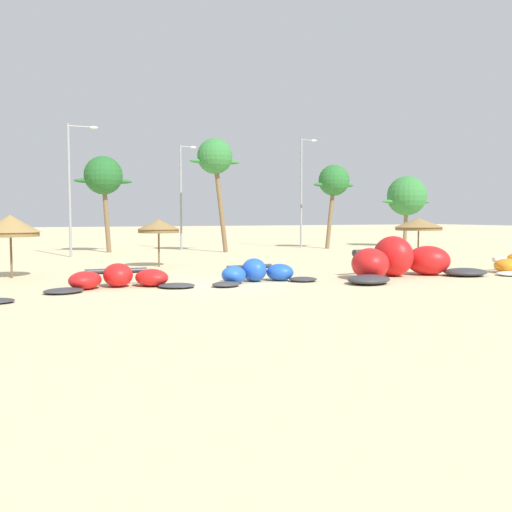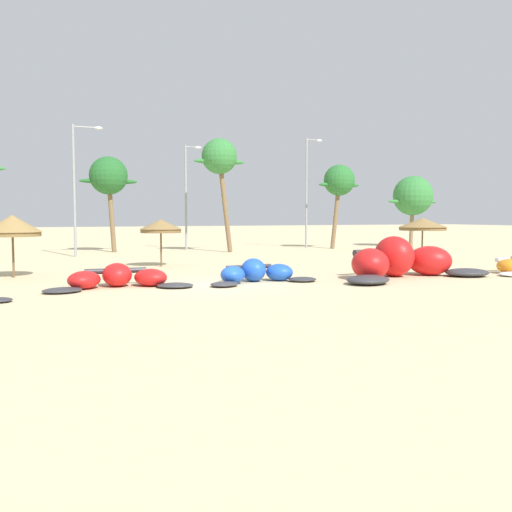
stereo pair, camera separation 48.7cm
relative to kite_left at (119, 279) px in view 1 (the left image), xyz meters
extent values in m
plane|color=beige|center=(3.57, -0.90, -0.37)|extent=(260.00, 260.00, 0.00)
ellipsoid|color=#333338|center=(-2.16, -0.76, -0.27)|extent=(1.75, 1.55, 0.19)
ellipsoid|color=red|center=(-1.29, 0.05, -0.01)|extent=(1.83, 1.88, 0.70)
ellipsoid|color=red|center=(0.02, 0.31, 0.11)|extent=(1.25, 1.53, 0.95)
ellipsoid|color=red|center=(1.29, -0.08, -0.01)|extent=(1.77, 1.87, 0.70)
ellipsoid|color=#333338|center=(2.07, -0.99, -0.27)|extent=(1.81, 1.65, 0.19)
cylinder|color=#333338|center=(0.04, 0.82, 0.22)|extent=(2.49, 0.36, 0.23)
cube|color=#333338|center=(0.01, 0.16, 0.11)|extent=(0.93, 0.57, 0.04)
ellipsoid|color=#333338|center=(3.98, -1.45, -0.26)|extent=(1.54, 1.44, 0.20)
ellipsoid|color=blue|center=(4.64, -0.64, 0.01)|extent=(1.51, 1.58, 0.75)
ellipsoid|color=blue|center=(5.74, -0.27, 0.14)|extent=(1.12, 1.31, 1.01)
ellipsoid|color=blue|center=(6.89, -0.46, 0.01)|extent=(1.57, 1.60, 0.75)
ellipsoid|color=#333338|center=(7.67, -1.16, -0.26)|extent=(1.46, 1.32, 0.20)
cylinder|color=#333338|center=(5.71, 0.16, 0.24)|extent=(2.18, 0.36, 0.20)
cube|color=#333338|center=(5.75, -0.39, 0.14)|extent=(0.82, 0.50, 0.04)
ellipsoid|color=#333338|center=(9.78, -3.01, -0.18)|extent=(2.60, 2.41, 0.38)
ellipsoid|color=red|center=(10.81, -1.67, 0.34)|extent=(2.46, 2.62, 1.41)
ellipsoid|color=red|center=(12.59, -1.00, 0.58)|extent=(1.89, 2.24, 1.90)
ellipsoid|color=red|center=(14.47, -1.26, 0.34)|extent=(2.62, 2.66, 1.41)
ellipsoid|color=#333338|center=(15.78, -2.35, -0.18)|extent=(2.41, 2.11, 0.38)
cylinder|color=#333338|center=(12.51, -0.28, 0.75)|extent=(3.54, 0.71, 0.32)
cube|color=#333338|center=(12.61, -1.21, 0.58)|extent=(1.36, 0.88, 0.04)
ellipsoid|color=white|center=(17.88, -3.09, -0.27)|extent=(1.84, 1.71, 0.20)
ellipsoid|color=orange|center=(18.72, -2.15, 0.00)|extent=(1.84, 1.92, 0.72)
cylinder|color=white|center=(20.04, -1.23, 0.24)|extent=(2.62, 0.34, 0.24)
cylinder|color=brown|center=(-3.86, 5.49, 0.69)|extent=(0.10, 0.10, 2.10)
cone|color=olive|center=(-3.86, 5.49, 2.13)|extent=(2.62, 2.62, 0.79)
cylinder|color=olive|center=(-3.86, 5.49, 1.64)|extent=(2.49, 2.49, 0.20)
cylinder|color=brown|center=(3.73, 8.37, 0.69)|extent=(0.10, 0.10, 2.10)
cone|color=olive|center=(3.73, 8.37, 2.01)|extent=(2.38, 2.38, 0.55)
cylinder|color=brown|center=(3.73, 8.37, 1.64)|extent=(2.26, 2.26, 0.20)
cylinder|color=brown|center=(20.20, 6.19, 0.70)|extent=(0.10, 0.10, 2.12)
cone|color=olive|center=(20.20, 6.19, 2.05)|extent=(3.09, 3.09, 0.59)
cylinder|color=brown|center=(20.20, 6.19, 1.66)|extent=(2.93, 2.93, 0.20)
cylinder|color=brown|center=(3.08, 22.17, 2.63)|extent=(0.69, 0.36, 5.99)
sphere|color=#236028|center=(2.91, 22.17, 5.62)|extent=(2.96, 2.96, 2.96)
ellipsoid|color=#236028|center=(1.73, 22.17, 5.17)|extent=(2.07, 0.50, 0.36)
ellipsoid|color=#236028|center=(4.09, 22.17, 5.17)|extent=(2.07, 0.50, 0.36)
cylinder|color=brown|center=(11.24, 18.64, 3.36)|extent=(1.22, 0.36, 7.45)
sphere|color=#337A38|center=(10.81, 18.64, 7.09)|extent=(2.75, 2.75, 2.75)
ellipsoid|color=#337A38|center=(9.71, 18.64, 6.68)|extent=(1.92, 0.50, 0.36)
ellipsoid|color=#337A38|center=(11.91, 18.64, 6.68)|extent=(1.92, 0.50, 0.36)
cylinder|color=brown|center=(21.86, 19.58, 2.61)|extent=(0.99, 0.36, 5.96)
sphere|color=#286B2D|center=(22.18, 19.58, 5.59)|extent=(2.71, 2.71, 2.71)
ellipsoid|color=#286B2D|center=(21.10, 19.58, 5.18)|extent=(1.89, 0.50, 0.36)
ellipsoid|color=#286B2D|center=(23.26, 19.58, 5.18)|extent=(1.89, 0.50, 0.36)
cylinder|color=#7F6647|center=(29.84, 19.30, 1.99)|extent=(0.50, 0.36, 4.72)
sphere|color=#337A38|center=(29.91, 19.30, 4.35)|extent=(3.65, 3.65, 3.65)
ellipsoid|color=#337A38|center=(28.45, 19.30, 3.80)|extent=(2.55, 0.50, 0.36)
ellipsoid|color=#337A38|center=(31.37, 19.30, 3.80)|extent=(2.55, 0.50, 0.36)
cylinder|color=gray|center=(-0.02, 18.15, 4.21)|extent=(0.18, 0.18, 9.14)
cylinder|color=gray|center=(0.85, 18.15, 8.63)|extent=(1.72, 0.10, 0.10)
ellipsoid|color=silver|center=(1.71, 18.15, 8.63)|extent=(0.56, 0.24, 0.20)
cylinder|color=gray|center=(9.29, 22.81, 4.00)|extent=(0.18, 0.18, 8.73)
cylinder|color=gray|center=(9.84, 22.81, 8.21)|extent=(1.10, 0.10, 0.10)
ellipsoid|color=silver|center=(10.39, 22.81, 8.21)|extent=(0.56, 0.24, 0.20)
cylinder|color=gray|center=(19.95, 21.43, 4.49)|extent=(0.18, 0.18, 9.71)
cylinder|color=gray|center=(20.58, 21.43, 9.19)|extent=(1.26, 0.10, 0.10)
ellipsoid|color=silver|center=(21.21, 21.43, 9.19)|extent=(0.56, 0.24, 0.20)
camera|label=1|loc=(-3.97, -22.18, 2.47)|focal=38.97mm
camera|label=2|loc=(-3.53, -22.37, 2.47)|focal=38.97mm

